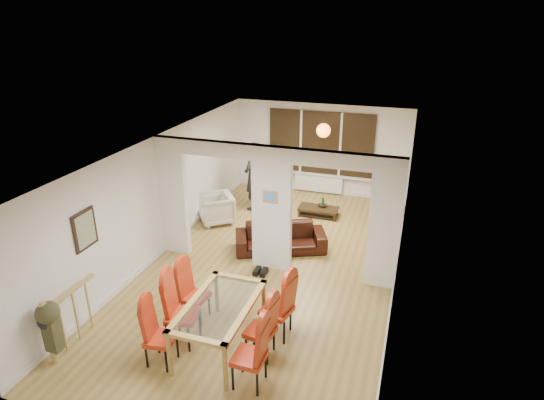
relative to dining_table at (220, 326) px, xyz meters
The scene contains 24 objects.
floor 2.63m from the dining_table, 90.06° to the left, with size 5.00×9.00×0.01m, color olive.
room_walls 2.75m from the dining_table, 90.06° to the left, with size 5.00×9.00×2.60m, color silver, non-canonical shape.
divider_wall 2.75m from the dining_table, 90.06° to the left, with size 5.00×0.18×2.60m, color white.
bay_window_blinds 7.12m from the dining_table, 90.02° to the left, with size 3.00×0.08×1.80m, color black.
radiator 7.00m from the dining_table, 90.02° to the left, with size 1.40×0.08×0.50m, color white.
pendant_light 6.16m from the dining_table, 87.11° to the left, with size 0.36×0.36×0.36m, color orange.
stair_newel 2.34m from the dining_table, 164.96° to the right, with size 0.40×1.20×1.10m, color tan, non-canonical shape.
wall_poster 2.75m from the dining_table, behind, with size 0.04×0.52×0.67m, color gray.
pillar_photo 2.77m from the dining_table, 90.07° to the left, with size 0.30×0.03×0.25m, color #4C8CD8.
dining_table is the anchor object (origin of this frame).
dining_chair_la 0.93m from the dining_table, 139.60° to the right, with size 0.41×0.41×1.03m, color #9F2710, non-canonical shape.
dining_chair_lb 0.65m from the dining_table, behind, with size 0.47×0.47×1.16m, color #9F2710, non-canonical shape.
dining_chair_lc 0.88m from the dining_table, 143.34° to the left, with size 0.42×0.42×1.05m, color #9F2710, non-canonical shape.
dining_chair_ra 0.93m from the dining_table, 39.91° to the right, with size 0.44×0.44×1.11m, color #9F2710, non-canonical shape.
dining_chair_rb 0.66m from the dining_table, ahead, with size 0.42×0.42×1.04m, color #9F2710, non-canonical shape.
dining_chair_rc 0.94m from the dining_table, 36.65° to the left, with size 0.45×0.45×1.13m, color #9F2710, non-canonical shape.
sofa 3.34m from the dining_table, 90.77° to the left, with size 1.99×0.78×0.58m, color black.
armchair 4.68m from the dining_table, 115.34° to the left, with size 0.81×0.79×0.74m, color beige.
person 5.54m from the dining_table, 104.83° to the left, with size 0.44×0.67×1.84m, color black.
television 6.13m from the dining_table, 71.39° to the left, with size 0.14×1.08×0.62m, color black.
coffee_table 5.41m from the dining_table, 86.22° to the left, with size 1.02×0.51×0.23m, color black, non-canonical shape.
bottle 5.52m from the dining_table, 85.37° to the left, with size 0.06×0.06×0.26m, color #143F19.
bowl 5.51m from the dining_table, 85.42° to the left, with size 0.24×0.24×0.06m, color black.
shoes 2.27m from the dining_table, 93.25° to the left, with size 0.25×0.27×0.11m, color black, non-canonical shape.
Camera 1 is at (2.57, -7.85, 4.93)m, focal length 30.00 mm.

